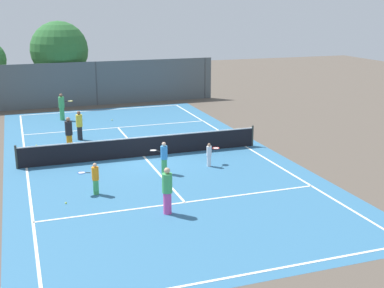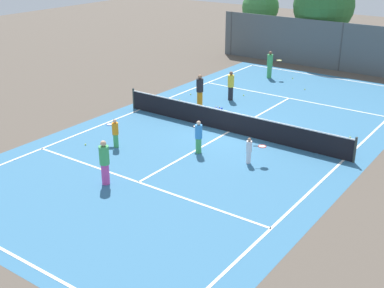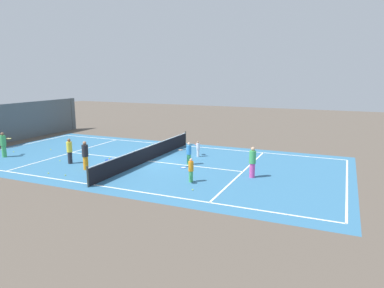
{
  "view_description": "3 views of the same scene",
  "coord_description": "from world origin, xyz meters",
  "px_view_note": "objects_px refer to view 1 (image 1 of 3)",
  "views": [
    {
      "loc": [
        -5.68,
        -23.47,
        7.25
      ],
      "look_at": [
        1.37,
        -3.32,
        1.37
      ],
      "focal_mm": 47.78,
      "sensor_mm": 36.0,
      "label": 1
    },
    {
      "loc": [
        11.42,
        -18.95,
        8.56
      ],
      "look_at": [
        0.36,
        -3.47,
        0.64
      ],
      "focal_mm": 47.46,
      "sensor_mm": 36.0,
      "label": 2
    },
    {
      "loc": [
        -19.38,
        -11.61,
        5.62
      ],
      "look_at": [
        0.83,
        -2.79,
        1.22
      ],
      "focal_mm": 32.89,
      "sensor_mm": 36.0,
      "label": 3
    }
  ],
  "objects_px": {
    "tennis_ball_4": "(82,134)",
    "tennis_ball_5": "(66,203)",
    "player_0": "(62,106)",
    "tennis_ball_7": "(36,145)",
    "ball_crate": "(101,147)",
    "player_1": "(164,157)",
    "tennis_ball_2": "(185,147)",
    "player_6": "(79,125)",
    "tennis_ball_3": "(112,120)",
    "tennis_ball_1": "(82,116)",
    "player_4": "(69,133)",
    "player_3": "(167,190)",
    "tennis_ball_6": "(216,135)",
    "tennis_ball_0": "(39,151)",
    "player_5": "(95,178)",
    "player_2": "(210,154)"
  },
  "relations": [
    {
      "from": "tennis_ball_4",
      "to": "tennis_ball_5",
      "type": "bearing_deg",
      "value": -100.65
    },
    {
      "from": "player_0",
      "to": "tennis_ball_7",
      "type": "height_order",
      "value": "player_0"
    },
    {
      "from": "tennis_ball_5",
      "to": "ball_crate",
      "type": "bearing_deg",
      "value": 69.91
    },
    {
      "from": "player_0",
      "to": "player_1",
      "type": "xyz_separation_m",
      "value": [
        3.17,
        -12.48,
        -0.15
      ]
    },
    {
      "from": "tennis_ball_2",
      "to": "player_0",
      "type": "bearing_deg",
      "value": 121.46
    },
    {
      "from": "player_6",
      "to": "tennis_ball_3",
      "type": "xyz_separation_m",
      "value": [
        2.56,
        4.23,
        -0.8
      ]
    },
    {
      "from": "tennis_ball_3",
      "to": "tennis_ball_4",
      "type": "height_order",
      "value": "same"
    },
    {
      "from": "player_0",
      "to": "tennis_ball_4",
      "type": "relative_size",
      "value": 26.1
    },
    {
      "from": "player_0",
      "to": "tennis_ball_1",
      "type": "distance_m",
      "value": 1.71
    },
    {
      "from": "player_0",
      "to": "player_4",
      "type": "bearing_deg",
      "value": -92.7
    },
    {
      "from": "ball_crate",
      "to": "tennis_ball_5",
      "type": "distance_m",
      "value": 7.21
    },
    {
      "from": "player_1",
      "to": "player_3",
      "type": "height_order",
      "value": "player_3"
    },
    {
      "from": "tennis_ball_2",
      "to": "tennis_ball_6",
      "type": "relative_size",
      "value": 1.0
    },
    {
      "from": "player_0",
      "to": "tennis_ball_0",
      "type": "xyz_separation_m",
      "value": [
        -1.85,
        -7.12,
        -0.86
      ]
    },
    {
      "from": "player_5",
      "to": "tennis_ball_5",
      "type": "bearing_deg",
      "value": -151.95
    },
    {
      "from": "tennis_ball_7",
      "to": "tennis_ball_3",
      "type": "bearing_deg",
      "value": 44.0
    },
    {
      "from": "player_2",
      "to": "tennis_ball_4",
      "type": "xyz_separation_m",
      "value": [
        -4.81,
        7.82,
        -0.54
      ]
    },
    {
      "from": "player_0",
      "to": "tennis_ball_2",
      "type": "distance_m",
      "value": 10.37
    },
    {
      "from": "player_4",
      "to": "tennis_ball_0",
      "type": "bearing_deg",
      "value": 172.47
    },
    {
      "from": "tennis_ball_2",
      "to": "tennis_ball_7",
      "type": "relative_size",
      "value": 1.0
    },
    {
      "from": "tennis_ball_2",
      "to": "tennis_ball_3",
      "type": "relative_size",
      "value": 1.0
    },
    {
      "from": "tennis_ball_5",
      "to": "tennis_ball_1",
      "type": "bearing_deg",
      "value": 80.37
    },
    {
      "from": "tennis_ball_0",
      "to": "tennis_ball_1",
      "type": "height_order",
      "value": "same"
    },
    {
      "from": "tennis_ball_2",
      "to": "tennis_ball_3",
      "type": "bearing_deg",
      "value": 107.6
    },
    {
      "from": "player_0",
      "to": "player_1",
      "type": "distance_m",
      "value": 12.87
    },
    {
      "from": "tennis_ball_3",
      "to": "tennis_ball_1",
      "type": "bearing_deg",
      "value": 131.35
    },
    {
      "from": "player_3",
      "to": "tennis_ball_0",
      "type": "xyz_separation_m",
      "value": [
        -3.88,
        9.71,
        -0.85
      ]
    },
    {
      "from": "tennis_ball_0",
      "to": "tennis_ball_7",
      "type": "relative_size",
      "value": 1.0
    },
    {
      "from": "ball_crate",
      "to": "tennis_ball_4",
      "type": "height_order",
      "value": "ball_crate"
    },
    {
      "from": "player_5",
      "to": "tennis_ball_4",
      "type": "distance_m",
      "value": 9.76
    },
    {
      "from": "player_1",
      "to": "tennis_ball_0",
      "type": "relative_size",
      "value": 21.7
    },
    {
      "from": "player_5",
      "to": "tennis_ball_2",
      "type": "relative_size",
      "value": 19.44
    },
    {
      "from": "player_6",
      "to": "tennis_ball_7",
      "type": "relative_size",
      "value": 24.51
    },
    {
      "from": "tennis_ball_0",
      "to": "player_1",
      "type": "bearing_deg",
      "value": -46.9
    },
    {
      "from": "ball_crate",
      "to": "tennis_ball_3",
      "type": "distance_m",
      "value": 6.98
    },
    {
      "from": "ball_crate",
      "to": "tennis_ball_0",
      "type": "relative_size",
      "value": 6.45
    },
    {
      "from": "player_1",
      "to": "player_6",
      "type": "height_order",
      "value": "player_6"
    },
    {
      "from": "player_1",
      "to": "player_3",
      "type": "bearing_deg",
      "value": -104.61
    },
    {
      "from": "player_5",
      "to": "tennis_ball_0",
      "type": "height_order",
      "value": "player_5"
    },
    {
      "from": "player_4",
      "to": "player_6",
      "type": "xyz_separation_m",
      "value": [
        0.76,
        1.9,
        -0.06
      ]
    },
    {
      "from": "player_3",
      "to": "player_6",
      "type": "height_order",
      "value": "player_3"
    },
    {
      "from": "player_6",
      "to": "tennis_ball_0",
      "type": "relative_size",
      "value": 24.51
    },
    {
      "from": "player_0",
      "to": "tennis_ball_0",
      "type": "height_order",
      "value": "player_0"
    },
    {
      "from": "tennis_ball_0",
      "to": "tennis_ball_2",
      "type": "relative_size",
      "value": 1.0
    },
    {
      "from": "player_3",
      "to": "tennis_ball_0",
      "type": "height_order",
      "value": "player_3"
    },
    {
      "from": "player_6",
      "to": "tennis_ball_2",
      "type": "relative_size",
      "value": 24.51
    },
    {
      "from": "tennis_ball_2",
      "to": "tennis_ball_6",
      "type": "height_order",
      "value": "same"
    },
    {
      "from": "player_5",
      "to": "player_1",
      "type": "bearing_deg",
      "value": 25.78
    },
    {
      "from": "player_4",
      "to": "tennis_ball_6",
      "type": "height_order",
      "value": "player_4"
    },
    {
      "from": "tennis_ball_0",
      "to": "tennis_ball_5",
      "type": "xyz_separation_m",
      "value": [
        0.54,
        -7.58,
        0.0
      ]
    }
  ]
}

